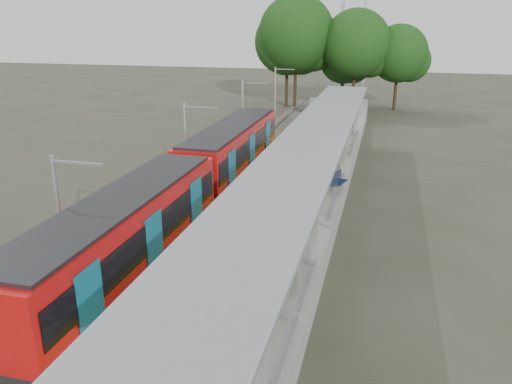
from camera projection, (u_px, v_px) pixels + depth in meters
The scene contains 14 objects.
trackbed at pixel (222, 188), 30.50m from camera, with size 3.00×70.00×0.24m, color #59544C.
platform at pixel (294, 188), 29.30m from camera, with size 6.00×50.00×1.00m, color gray.
tactile_strip at pixel (252, 177), 29.74m from camera, with size 0.60×50.00×0.02m, color gold.
end_fence at pixel (338, 104), 51.77m from camera, with size 6.00×0.10×1.20m, color #9EA0A5.
train at pixel (191, 182), 25.39m from camera, with size 2.74×27.60×3.62m.
canopy at pixel (314, 143), 24.22m from camera, with size 3.27×38.00×3.66m.
tree_cluster at pixel (326, 43), 56.42m from camera, with size 19.57×9.79×12.73m.
catenary_masts at pixel (187, 146), 29.08m from camera, with size 2.08×48.16×5.40m.
bench_near at pixel (275, 260), 18.09m from camera, with size 0.90×1.78×1.17m.
bench_mid at pixel (337, 181), 27.20m from camera, with size 0.89×1.56×1.02m.
bench_far at pixel (348, 125), 41.58m from camera, with size 0.87×1.77×1.16m.
info_pillar_near at pixel (194, 377), 11.88m from camera, with size 0.41×0.41×1.84m.
info_pillar_far at pixel (329, 144), 34.82m from camera, with size 0.36×0.36×1.60m.
litter_bin at pixel (336, 172), 29.22m from camera, with size 0.41×0.41×0.84m, color #9EA0A5.
Camera 1 is at (4.83, -7.44, 9.84)m, focal length 35.00 mm.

